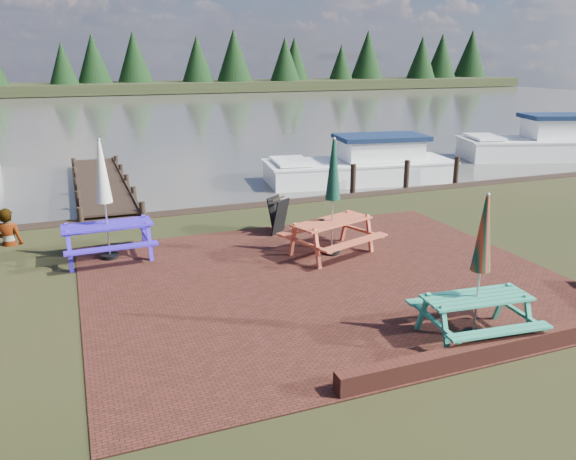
# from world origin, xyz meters

# --- Properties ---
(ground) EXTENTS (120.00, 120.00, 0.00)m
(ground) POSITION_xyz_m (0.00, 0.00, 0.00)
(ground) COLOR black
(ground) RESTS_ON ground
(paving) EXTENTS (9.00, 7.50, 0.02)m
(paving) POSITION_xyz_m (0.00, 1.00, 0.01)
(paving) COLOR #381911
(paving) RESTS_ON ground
(brick_wall) EXTENTS (6.21, 1.79, 0.30)m
(brick_wall) POSITION_xyz_m (2.15, -2.42, 0.15)
(brick_wall) COLOR #4C1E16
(brick_wall) RESTS_ON ground
(water) EXTENTS (120.00, 60.00, 0.02)m
(water) POSITION_xyz_m (0.00, 37.00, 0.00)
(water) COLOR #413E38
(water) RESTS_ON ground
(far_treeline) EXTENTS (120.00, 10.00, 8.10)m
(far_treeline) POSITION_xyz_m (0.00, 66.00, 3.28)
(far_treeline) COLOR black
(far_treeline) RESTS_ON ground
(picnic_table_teal) EXTENTS (1.78, 1.61, 2.28)m
(picnic_table_teal) POSITION_xyz_m (1.18, -1.94, 0.80)
(picnic_table_teal) COLOR teal
(picnic_table_teal) RESTS_ON ground
(picnic_table_red) EXTENTS (2.26, 2.14, 2.55)m
(picnic_table_red) POSITION_xyz_m (0.78, 2.33, 0.89)
(picnic_table_red) COLOR #C85133
(picnic_table_red) RESTS_ON ground
(picnic_table_blue) EXTENTS (1.89, 1.69, 2.56)m
(picnic_table_blue) POSITION_xyz_m (-3.80, 3.80, 0.90)
(picnic_table_blue) COLOR #381CD7
(picnic_table_blue) RESTS_ON ground
(chalkboard) EXTENTS (0.56, 0.81, 0.89)m
(chalkboard) POSITION_xyz_m (0.22, 4.21, 0.46)
(chalkboard) COLOR black
(chalkboard) RESTS_ON ground
(jetty) EXTENTS (1.76, 9.08, 1.00)m
(jetty) POSITION_xyz_m (-3.50, 11.28, 0.11)
(jetty) COLOR black
(jetty) RESTS_ON ground
(boat_near) EXTENTS (7.04, 3.28, 1.83)m
(boat_near) POSITION_xyz_m (5.47, 9.54, 0.35)
(boat_near) COLOR white
(boat_near) RESTS_ON ground
(boat_far) EXTENTS (7.28, 4.40, 2.15)m
(boat_far) POSITION_xyz_m (15.22, 10.85, 0.44)
(boat_far) COLOR white
(boat_far) RESTS_ON ground
(person) EXTENTS (0.71, 0.55, 1.73)m
(person) POSITION_xyz_m (-5.90, 5.60, 0.87)
(person) COLOR gray
(person) RESTS_ON ground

